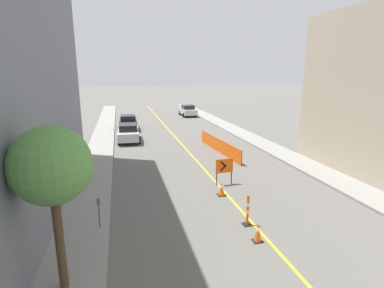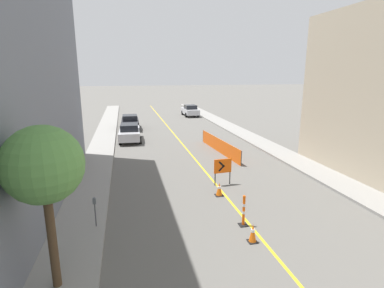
{
  "view_description": "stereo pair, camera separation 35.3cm",
  "coord_description": "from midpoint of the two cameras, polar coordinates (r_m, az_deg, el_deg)",
  "views": [
    {
      "loc": [
        -5.08,
        2.39,
        6.05
      ],
      "look_at": [
        -0.1,
        22.92,
        1.0
      ],
      "focal_mm": 28.0,
      "sensor_mm": 36.0,
      "label": 1
    },
    {
      "loc": [
        -4.74,
        2.31,
        6.05
      ],
      "look_at": [
        -0.1,
        22.92,
        1.0
      ],
      "focal_mm": 28.0,
      "sensor_mm": 36.0,
      "label": 2
    }
  ],
  "objects": [
    {
      "name": "traffic_cone_fourth",
      "position": [
        15.28,
        5.88,
        -8.54
      ],
      "size": [
        0.4,
        0.4,
        0.7
      ],
      "color": "black",
      "rests_on": "ground_plane"
    },
    {
      "name": "parked_car_curb_mid",
      "position": [
        33.38,
        -11.42,
        4.12
      ],
      "size": [
        1.94,
        4.33,
        1.59
      ],
      "rotation": [
        0.0,
        0.0,
        -0.02
      ],
      "color": "black",
      "rests_on": "ground_plane"
    },
    {
      "name": "sidewalk_left",
      "position": [
        27.93,
        -16.19,
        0.54
      ],
      "size": [
        2.07,
        59.14,
        0.14
      ],
      "color": "gray",
      "rests_on": "ground_plane"
    },
    {
      "name": "traffic_cone_third",
      "position": [
        11.62,
        12.39,
        -16.24
      ],
      "size": [
        0.34,
        0.34,
        0.72
      ],
      "color": "black",
      "rests_on": "ground_plane"
    },
    {
      "name": "delineator_post_rear",
      "position": [
        12.55,
        10.62,
        -12.66
      ],
      "size": [
        0.34,
        0.34,
        1.31
      ],
      "color": "black",
      "rests_on": "ground_plane"
    },
    {
      "name": "lane_stripe",
      "position": [
        28.31,
        -2.41,
        1.1
      ],
      "size": [
        0.12,
        59.14,
        0.01
      ],
      "color": "gold",
      "rests_on": "ground_plane"
    },
    {
      "name": "street_tree_left_near",
      "position": [
        8.56,
        -25.4,
        -3.84
      ],
      "size": [
        2.07,
        2.07,
        4.64
      ],
      "color": "#4C3823",
      "rests_on": "sidewalk_left"
    },
    {
      "name": "parked_car_curb_far",
      "position": [
        42.96,
        -0.12,
        6.42
      ],
      "size": [
        1.94,
        4.34,
        1.59
      ],
      "rotation": [
        0.0,
        0.0,
        0.02
      ],
      "color": "#B7B7BC",
      "rests_on": "ground_plane"
    },
    {
      "name": "arrow_barricade_primary",
      "position": [
        16.49,
        6.49,
        -4.38
      ],
      "size": [
        1.01,
        0.14,
        1.48
      ],
      "rotation": [
        0.0,
        0.0,
        0.08
      ],
      "color": "#EF560C",
      "rests_on": "ground_plane"
    },
    {
      "name": "safety_mesh_fence",
      "position": [
        23.33,
        5.66,
        -0.31
      ],
      "size": [
        0.66,
        7.6,
        1.06
      ],
      "rotation": [
        0.0,
        0.0,
        1.65
      ],
      "color": "#EF560C",
      "rests_on": "ground_plane"
    },
    {
      "name": "parked_car_curb_near",
      "position": [
        27.54,
        -11.45,
        2.18
      ],
      "size": [
        1.97,
        4.37,
        1.59
      ],
      "rotation": [
        0.0,
        0.0,
        -0.04
      ],
      "color": "#B7B7BC",
      "rests_on": "ground_plane"
    },
    {
      "name": "sidewalk_right",
      "position": [
        30.22,
        10.31,
        1.8
      ],
      "size": [
        2.07,
        59.14,
        0.14
      ],
      "color": "gray",
      "rests_on": "ground_plane"
    },
    {
      "name": "parking_meter_near_curb",
      "position": [
        12.41,
        -17.27,
        -11.17
      ],
      "size": [
        0.12,
        0.11,
        1.23
      ],
      "color": "#4C4C51",
      "rests_on": "sidewalk_left"
    }
  ]
}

